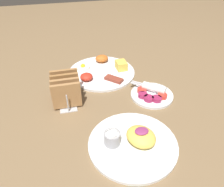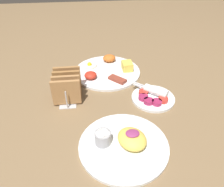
{
  "view_description": "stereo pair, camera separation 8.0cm",
  "coord_description": "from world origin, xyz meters",
  "px_view_note": "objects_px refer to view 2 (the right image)",
  "views": [
    {
      "loc": [
        -0.14,
        -0.61,
        0.51
      ],
      "look_at": [
        0.01,
        0.02,
        0.03
      ],
      "focal_mm": 35.0,
      "sensor_mm": 36.0,
      "label": 1
    },
    {
      "loc": [
        -0.06,
        -0.62,
        0.51
      ],
      "look_at": [
        0.01,
        0.02,
        0.03
      ],
      "focal_mm": 35.0,
      "sensor_mm": 36.0,
      "label": 2
    }
  ],
  "objects_px": {
    "plate_breakfast": "(107,70)",
    "plate_foreground": "(124,143)",
    "toast_rack": "(67,86)",
    "plate_condiments": "(153,97)"
  },
  "relations": [
    {
      "from": "plate_breakfast",
      "to": "plate_foreground",
      "type": "height_order",
      "value": "plate_foreground"
    },
    {
      "from": "plate_breakfast",
      "to": "toast_rack",
      "type": "xyz_separation_m",
      "value": [
        -0.16,
        -0.16,
        0.04
      ]
    },
    {
      "from": "plate_breakfast",
      "to": "plate_condiments",
      "type": "bearing_deg",
      "value": -54.77
    },
    {
      "from": "plate_foreground",
      "to": "plate_condiments",
      "type": "bearing_deg",
      "value": 55.72
    },
    {
      "from": "plate_breakfast",
      "to": "plate_foreground",
      "type": "bearing_deg",
      "value": -88.86
    },
    {
      "from": "plate_breakfast",
      "to": "plate_foreground",
      "type": "xyz_separation_m",
      "value": [
        0.01,
        -0.43,
        0.0
      ]
    },
    {
      "from": "plate_foreground",
      "to": "plate_breakfast",
      "type": "bearing_deg",
      "value": 91.14
    },
    {
      "from": "plate_foreground",
      "to": "toast_rack",
      "type": "relative_size",
      "value": 1.78
    },
    {
      "from": "plate_breakfast",
      "to": "toast_rack",
      "type": "bearing_deg",
      "value": -135.2
    },
    {
      "from": "plate_breakfast",
      "to": "plate_condiments",
      "type": "xyz_separation_m",
      "value": [
        0.15,
        -0.21,
        0.0
      ]
    }
  ]
}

